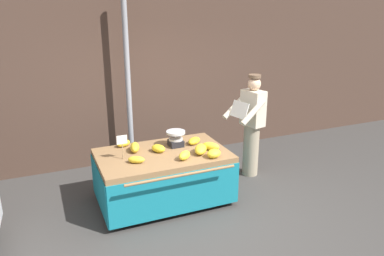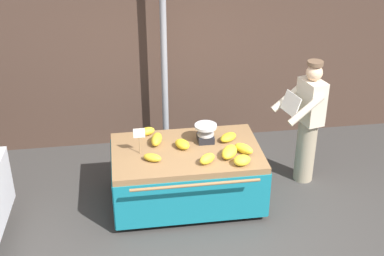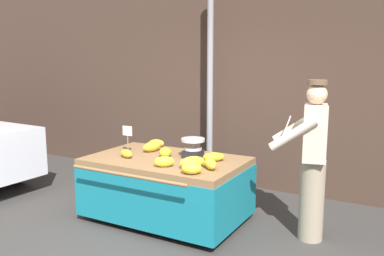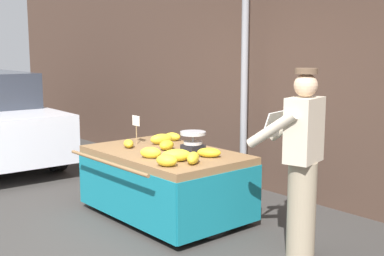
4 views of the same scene
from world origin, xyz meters
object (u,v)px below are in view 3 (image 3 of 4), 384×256
Objects in this scene: banana_bunch_1 at (210,164)px; price_sign at (127,133)px; banana_bunch_0 at (152,147)px; banana_bunch_2 at (126,154)px; banana_bunch_6 at (165,152)px; banana_bunch_3 at (192,162)px; street_pole at (210,87)px; banana_bunch_7 at (192,168)px; weighing_scale at (193,148)px; banana_bunch_5 at (214,157)px; vendor_person at (312,160)px; banana_bunch_8 at (164,162)px; banana_bunch_4 at (156,143)px; banana_cart at (166,174)px.

price_sign is at bearing 172.19° from banana_bunch_1.
banana_bunch_0 is at bearing 159.65° from banana_bunch_1.
banana_bunch_2 is 1.01× the size of banana_bunch_6.
banana_bunch_2 is 0.92m from banana_bunch_3.
price_sign is 1.27m from banana_bunch_1.
street_pole reaches higher than banana_bunch_7.
banana_bunch_3 reaches higher than banana_bunch_2.
banana_bunch_0 is (-0.23, -1.17, -0.69)m from street_pole.
weighing_scale is 1.11× the size of banana_bunch_5.
banana_bunch_1 is at bearing -154.53° from vendor_person.
price_sign is 0.36m from banana_bunch_0.
weighing_scale reaches higher than banana_bunch_3.
banana_bunch_7 is 0.41m from banana_bunch_8.
banana_bunch_5 is 0.61m from banana_bunch_8.
banana_bunch_8 is (0.32, -1.72, -0.69)m from street_pole.
price_sign is at bearing 124.06° from banana_bunch_2.
price_sign is 1.62× the size of banana_bunch_4.
banana_bunch_6 is 0.99× the size of banana_bunch_8.
banana_bunch_1 is (0.41, -0.35, -0.06)m from weighing_scale.
banana_bunch_4 is 0.95× the size of banana_bunch_6.
banana_bunch_5 is (-0.12, 0.32, -0.01)m from banana_bunch_1.
banana_cart is at bearing 144.03° from banana_bunch_7.
banana_bunch_5 is (1.00, -0.31, -0.00)m from banana_bunch_4.
banana_bunch_0 is (-0.35, 0.21, 0.26)m from banana_cart.
banana_bunch_6 is 1.70m from vendor_person.
weighing_scale is 0.78m from banana_bunch_4.
banana_bunch_6 is (0.52, 0.05, -0.19)m from price_sign.
banana_bunch_0 is at bearing 148.58° from banana_cart.
price_sign is 1.61× the size of banana_bunch_7.
vendor_person is (2.21, 0.29, -0.13)m from price_sign.
banana_bunch_7 reaches higher than banana_bunch_5.
banana_bunch_5 is at bearing -172.99° from vendor_person.
vendor_person is at bearing 2.26° from banana_bunch_0.
vendor_person is (2.09, -0.17, 0.06)m from banana_bunch_4.
price_sign is (-0.57, 0.00, 0.44)m from banana_cart.
banana_bunch_6 is at bearing -86.74° from street_pole.
banana_bunch_6 is at bearing -170.57° from banana_bunch_5.
banana_bunch_7 is at bearing -62.17° from banana_bunch_3.
banana_bunch_6 is (-0.04, 0.06, 0.25)m from banana_cart.
vendor_person reaches higher than price_sign.
banana_bunch_0 is at bearing 43.51° from price_sign.
vendor_person is at bearing 24.26° from banana_bunch_3.
banana_bunch_8 reaches higher than banana_bunch_5.
banana_bunch_0 and banana_bunch_3 have the same top height.
banana_bunch_7 is at bearing -34.35° from banana_bunch_0.
banana_cart is at bearing -52.82° from banana_bunch_6.
vendor_person is at bearing 7.42° from price_sign.
price_sign is 1.14× the size of banana_bunch_3.
street_pole is at bearing 100.46° from banana_bunch_8.
street_pole is 12.03× the size of banana_bunch_5.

